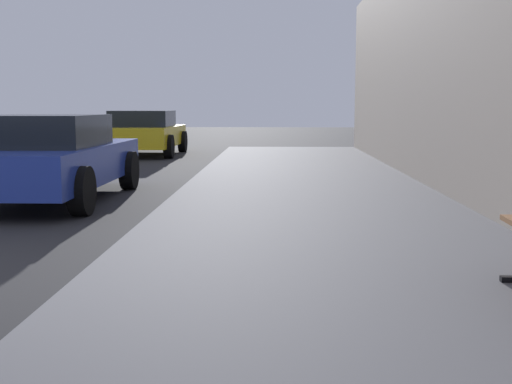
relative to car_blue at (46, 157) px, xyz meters
The scene contains 3 objects.
sidewalk 6.52m from the car_blue, 52.87° to the right, with size 4.00×32.00×0.15m, color #5B5B60.
car_blue is the anchor object (origin of this frame).
car_yellow 9.32m from the car_blue, 92.55° to the left, with size 2.05×4.07×1.27m.
Camera 1 is at (3.48, -4.45, 1.39)m, focal length 46.45 mm.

